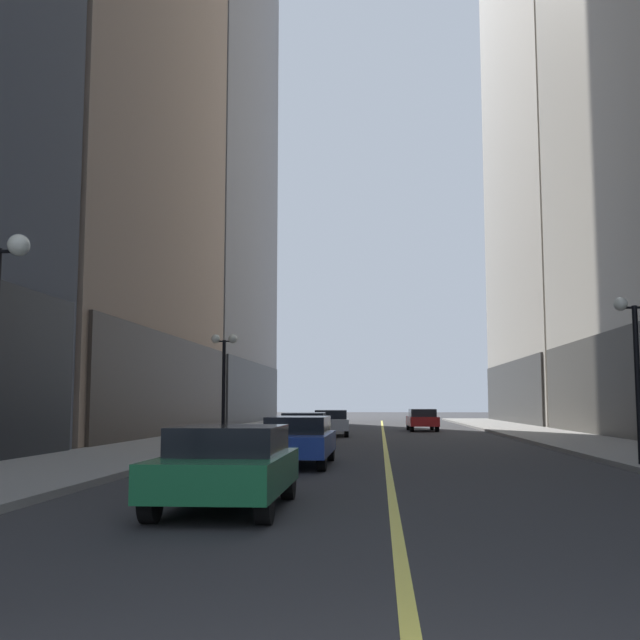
{
  "coord_description": "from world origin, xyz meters",
  "views": [
    {
      "loc": [
        -0.22,
        -3.04,
        1.7
      ],
      "look_at": [
        -3.04,
        33.4,
        5.68
      ],
      "focal_mm": 42.72,
      "sensor_mm": 36.0,
      "label": 1
    }
  ],
  "objects_px": {
    "car_red": "(422,419)",
    "street_lamp_right_mid": "(636,342)",
    "car_green": "(228,464)",
    "car_silver": "(331,422)",
    "car_navy": "(304,429)",
    "car_blue": "(298,439)",
    "street_lamp_left_far": "(224,364)"
  },
  "relations": [
    {
      "from": "car_silver",
      "to": "car_red",
      "type": "xyz_separation_m",
      "value": [
        5.06,
        7.16,
        -0.0
      ]
    },
    {
      "from": "car_blue",
      "to": "car_silver",
      "type": "xyz_separation_m",
      "value": [
        -0.27,
        18.66,
        -0.0
      ]
    },
    {
      "from": "street_lamp_left_far",
      "to": "car_red",
      "type": "bearing_deg",
      "value": 62.26
    },
    {
      "from": "street_lamp_left_far",
      "to": "car_navy",
      "type": "bearing_deg",
      "value": -18.7
    },
    {
      "from": "car_blue",
      "to": "car_navy",
      "type": "distance_m",
      "value": 8.03
    },
    {
      "from": "car_blue",
      "to": "street_lamp_left_far",
      "type": "distance_m",
      "value": 10.29
    },
    {
      "from": "car_blue",
      "to": "street_lamp_left_far",
      "type": "bearing_deg",
      "value": 113.46
    },
    {
      "from": "car_navy",
      "to": "car_silver",
      "type": "relative_size",
      "value": 1.02
    },
    {
      "from": "car_blue",
      "to": "car_navy",
      "type": "bearing_deg",
      "value": 94.43
    },
    {
      "from": "car_green",
      "to": "street_lamp_left_far",
      "type": "xyz_separation_m",
      "value": [
        -3.75,
        17.78,
        2.54
      ]
    },
    {
      "from": "car_blue",
      "to": "street_lamp_left_far",
      "type": "relative_size",
      "value": 1.07
    },
    {
      "from": "car_green",
      "to": "car_silver",
      "type": "height_order",
      "value": "same"
    },
    {
      "from": "car_green",
      "to": "car_navy",
      "type": "distance_m",
      "value": 16.66
    },
    {
      "from": "car_green",
      "to": "car_navy",
      "type": "bearing_deg",
      "value": 91.39
    },
    {
      "from": "car_navy",
      "to": "car_red",
      "type": "distance_m",
      "value": 18.61
    },
    {
      "from": "car_red",
      "to": "street_lamp_right_mid",
      "type": "xyz_separation_m",
      "value": [
        4.03,
        -26.57,
        2.54
      ]
    },
    {
      "from": "car_silver",
      "to": "car_red",
      "type": "distance_m",
      "value": 8.77
    },
    {
      "from": "car_navy",
      "to": "street_lamp_right_mid",
      "type": "bearing_deg",
      "value": -42.86
    },
    {
      "from": "car_blue",
      "to": "car_silver",
      "type": "distance_m",
      "value": 18.66
    },
    {
      "from": "street_lamp_right_mid",
      "to": "car_green",
      "type": "bearing_deg",
      "value": -138.95
    },
    {
      "from": "car_silver",
      "to": "car_red",
      "type": "height_order",
      "value": "same"
    },
    {
      "from": "car_red",
      "to": "street_lamp_right_mid",
      "type": "distance_m",
      "value": 27.0
    },
    {
      "from": "car_red",
      "to": "street_lamp_right_mid",
      "type": "relative_size",
      "value": 0.97
    },
    {
      "from": "car_green",
      "to": "street_lamp_right_mid",
      "type": "xyz_separation_m",
      "value": [
        9.05,
        7.88,
        2.54
      ]
    },
    {
      "from": "car_silver",
      "to": "car_green",
      "type": "bearing_deg",
      "value": -89.9
    },
    {
      "from": "car_green",
      "to": "car_red",
      "type": "distance_m",
      "value": 34.82
    },
    {
      "from": "car_red",
      "to": "street_lamp_left_far",
      "type": "distance_m",
      "value": 19.0
    },
    {
      "from": "car_navy",
      "to": "street_lamp_left_far",
      "type": "bearing_deg",
      "value": 161.3
    },
    {
      "from": "car_blue",
      "to": "street_lamp_left_far",
      "type": "height_order",
      "value": "street_lamp_left_far"
    },
    {
      "from": "car_blue",
      "to": "car_red",
      "type": "bearing_deg",
      "value": 79.47
    },
    {
      "from": "car_navy",
      "to": "car_red",
      "type": "relative_size",
      "value": 1.12
    },
    {
      "from": "car_blue",
      "to": "car_red",
      "type": "height_order",
      "value": "same"
    }
  ]
}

